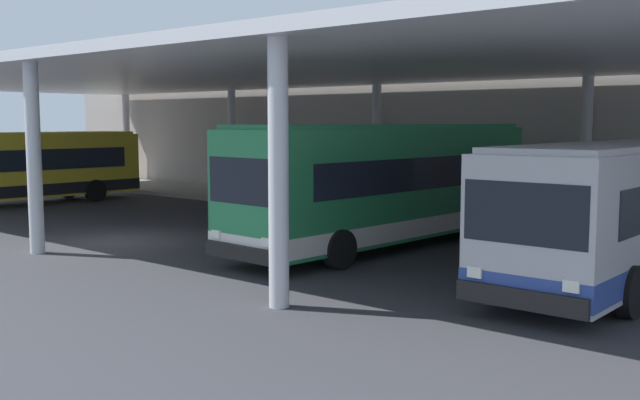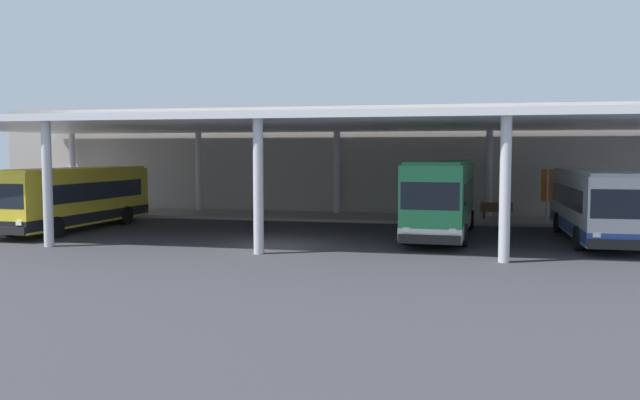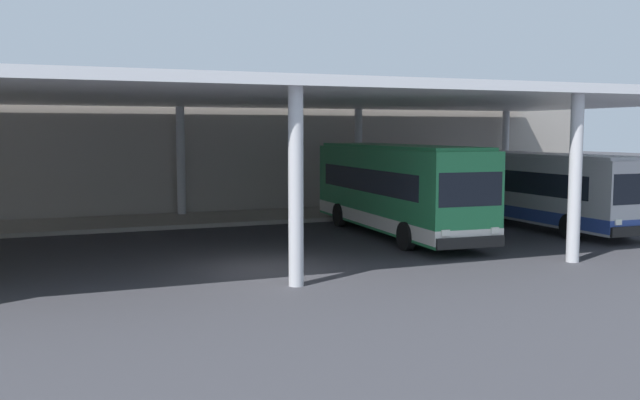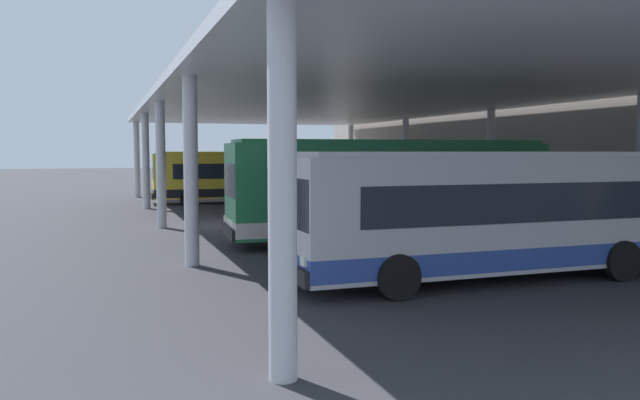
{
  "view_description": "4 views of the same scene",
  "coord_description": "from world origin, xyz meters",
  "px_view_note": "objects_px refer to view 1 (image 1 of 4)",
  "views": [
    {
      "loc": [
        19.07,
        -12.84,
        3.65
      ],
      "look_at": [
        5.55,
        3.12,
        1.41
      ],
      "focal_mm": 41.36,
      "sensor_mm": 36.0,
      "label": 1
    },
    {
      "loc": [
        7.81,
        -26.75,
        3.95
      ],
      "look_at": [
        0.84,
        4.82,
        1.61
      ],
      "focal_mm": 36.74,
      "sensor_mm": 36.0,
      "label": 2
    },
    {
      "loc": [
        -6.23,
        -19.75,
        4.09
      ],
      "look_at": [
        3.39,
        4.24,
        1.56
      ],
      "focal_mm": 39.37,
      "sensor_mm": 36.0,
      "label": 3
    },
    {
      "loc": [
        26.7,
        -4.82,
        3.17
      ],
      "look_at": [
        6.75,
        2.14,
        1.53
      ],
      "focal_mm": 35.13,
      "sensor_mm": 36.0,
      "label": 4
    }
  ],
  "objects_px": {
    "bus_second_bay": "(388,184)",
    "bench_waiting": "(577,209)",
    "bus_middle_bay": "(623,209)",
    "bus_nearest_bay": "(21,167)"
  },
  "relations": [
    {
      "from": "bus_second_bay",
      "to": "bench_waiting",
      "type": "relative_size",
      "value": 6.36
    },
    {
      "from": "bus_second_bay",
      "to": "bench_waiting",
      "type": "xyz_separation_m",
      "value": [
        2.86,
        7.12,
        -1.18
      ]
    },
    {
      "from": "bus_nearest_bay",
      "to": "bench_waiting",
      "type": "height_order",
      "value": "bus_nearest_bay"
    },
    {
      "from": "bench_waiting",
      "to": "bus_middle_bay",
      "type": "bearing_deg",
      "value": -62.32
    },
    {
      "from": "bus_second_bay",
      "to": "bench_waiting",
      "type": "bearing_deg",
      "value": 68.12
    },
    {
      "from": "bus_second_bay",
      "to": "bench_waiting",
      "type": "distance_m",
      "value": 7.76
    },
    {
      "from": "bus_nearest_bay",
      "to": "bus_middle_bay",
      "type": "xyz_separation_m",
      "value": [
        25.32,
        1.07,
        0.0
      ]
    },
    {
      "from": "bus_nearest_bay",
      "to": "bus_second_bay",
      "type": "bearing_deg",
      "value": 4.46
    },
    {
      "from": "bus_nearest_bay",
      "to": "bench_waiting",
      "type": "bearing_deg",
      "value": 21.81
    },
    {
      "from": "bus_middle_bay",
      "to": "bench_waiting",
      "type": "height_order",
      "value": "bus_middle_bay"
    }
  ]
}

